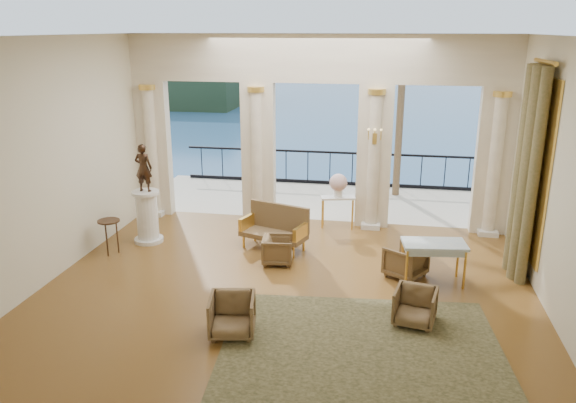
% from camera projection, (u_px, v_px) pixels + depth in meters
% --- Properties ---
extents(floor, '(9.00, 9.00, 0.00)m').
position_uv_depth(floor, '(287.00, 289.00, 10.36)').
color(floor, '#4F2F14').
rests_on(floor, ground).
extents(room_walls, '(9.00, 9.00, 9.00)m').
position_uv_depth(room_walls, '(273.00, 149.00, 8.46)').
color(room_walls, '#EBE3C5').
rests_on(room_walls, ground).
extents(arcade, '(9.00, 0.56, 4.50)m').
position_uv_depth(arcade, '(316.00, 118.00, 13.19)').
color(arcade, beige).
rests_on(arcade, ground).
extents(terrace, '(10.00, 3.60, 0.10)m').
position_uv_depth(terrace, '(323.00, 201.00, 15.83)').
color(terrace, beige).
rests_on(terrace, ground).
extents(balustrade, '(9.00, 0.06, 1.03)m').
position_uv_depth(balustrade, '(330.00, 171.00, 17.20)').
color(balustrade, black).
rests_on(balustrade, terrace).
extents(palm_tree, '(2.00, 2.00, 4.50)m').
position_uv_depth(palm_tree, '(404.00, 48.00, 15.01)').
color(palm_tree, '#4C3823').
rests_on(palm_tree, terrace).
extents(headland, '(22.00, 18.00, 6.00)m').
position_uv_depth(headland, '(171.00, 82.00, 82.11)').
color(headland, black).
rests_on(headland, sea).
extents(sea, '(160.00, 160.00, 0.00)m').
position_uv_depth(sea, '(375.00, 118.00, 68.54)').
color(sea, '#1E5386').
rests_on(sea, ground).
extents(curtain, '(0.33, 1.40, 4.09)m').
position_uv_depth(curtain, '(527.00, 174.00, 10.45)').
color(curtain, brown).
rests_on(curtain, ground).
extents(window_frame, '(0.04, 1.60, 3.40)m').
position_uv_depth(window_frame, '(538.00, 170.00, 10.40)').
color(window_frame, '#E8B64C').
rests_on(window_frame, room_walls).
extents(wall_sconce, '(0.30, 0.11, 0.33)m').
position_uv_depth(wall_sconce, '(375.00, 138.00, 12.76)').
color(wall_sconce, '#E8B64C').
rests_on(wall_sconce, arcade).
extents(rug, '(4.48, 3.63, 0.02)m').
position_uv_depth(rug, '(361.00, 349.00, 8.42)').
color(rug, '#282D16').
rests_on(rug, ground).
extents(armchair_a, '(0.80, 0.77, 0.72)m').
position_uv_depth(armchair_a, '(232.00, 314.00, 8.75)').
color(armchair_a, '#42301C').
rests_on(armchair_a, ground).
extents(armchair_b, '(0.75, 0.72, 0.67)m').
position_uv_depth(armchair_b, '(415.00, 305.00, 9.08)').
color(armchair_b, '#42301C').
rests_on(armchair_b, ground).
extents(armchair_c, '(0.89, 0.91, 0.69)m').
position_uv_depth(armchair_c, '(405.00, 260.00, 10.81)').
color(armchair_c, '#42301C').
rests_on(armchair_c, ground).
extents(armchair_d, '(0.63, 0.67, 0.62)m').
position_uv_depth(armchair_d, '(278.00, 249.00, 11.44)').
color(armchair_d, '#42301C').
rests_on(armchair_d, ground).
extents(settee, '(1.56, 1.04, 0.96)m').
position_uv_depth(settee, '(276.00, 227.00, 12.20)').
color(settee, '#42301C').
rests_on(settee, ground).
extents(game_table, '(1.24, 0.78, 0.80)m').
position_uv_depth(game_table, '(434.00, 247.00, 10.46)').
color(game_table, '#ADCADB').
rests_on(game_table, ground).
extents(pedestal, '(0.65, 0.65, 1.18)m').
position_uv_depth(pedestal, '(147.00, 218.00, 12.52)').
color(pedestal, silver).
rests_on(pedestal, ground).
extents(statue, '(0.39, 0.26, 1.06)m').
position_uv_depth(statue, '(143.00, 168.00, 12.18)').
color(statue, '#322116').
rests_on(statue, pedestal).
extents(console_table, '(0.86, 0.49, 0.77)m').
position_uv_depth(console_table, '(338.00, 202.00, 13.41)').
color(console_table, silver).
rests_on(console_table, ground).
extents(urn, '(0.42, 0.42, 0.56)m').
position_uv_depth(urn, '(338.00, 184.00, 13.28)').
color(urn, white).
rests_on(urn, console_table).
extents(side_table, '(0.46, 0.46, 0.75)m').
position_uv_depth(side_table, '(109.00, 225.00, 11.82)').
color(side_table, black).
rests_on(side_table, ground).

